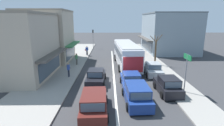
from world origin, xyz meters
name	(u,v)px	position (x,y,z in m)	size (l,w,h in m)	color
ground_plane	(114,80)	(0.00, 0.00, 0.00)	(140.00, 140.00, 0.00)	#353538
lane_centre_line	(113,70)	(0.00, 4.00, 0.00)	(0.20, 28.00, 0.01)	silver
sidewalk_left	(65,66)	(-6.80, 6.00, 0.07)	(5.20, 44.00, 0.14)	gray
kerb_right	(156,65)	(6.20, 6.00, 0.06)	(2.80, 44.00, 0.12)	gray
shopfront_corner_near	(21,46)	(-10.18, 1.16, 3.58)	(7.14, 8.57, 7.17)	#B2A38E
shopfront_mid_block	(47,36)	(-10.18, 9.27, 3.91)	(8.18, 7.32, 7.83)	#B2A38E
building_right_far	(168,32)	(11.48, 17.75, 3.86)	(9.79, 12.04, 7.72)	#84939E
city_bus	(126,53)	(1.87, 6.15, 1.88)	(3.11, 10.96, 3.23)	silver
wagon_queue_gap_filler	(94,103)	(-1.60, -6.78, 0.75)	(2.06, 4.56, 1.58)	#561E19
wagon_behind_bus_near	(136,94)	(1.61, -5.27, 0.75)	(2.08, 4.57, 1.58)	navy
sedan_queue_far_back	(96,77)	(-1.90, -0.79, 0.66)	(2.01, 4.26, 1.47)	black
sedan_adjacent_lane_trail	(131,81)	(1.58, -2.03, 0.66)	(2.01, 4.26, 1.47)	navy
parked_hatchback_kerb_front	(168,86)	(4.67, -3.49, 0.71)	(1.87, 3.73, 1.54)	black
parked_sedan_kerb_second	(153,69)	(4.64, 1.93, 0.66)	(1.99, 4.25, 1.47)	#9EA3A8
traffic_light_downstreet	(93,36)	(-4.19, 21.84, 2.85)	(0.32, 0.24, 4.20)	gray
directional_road_sign	(187,64)	(6.20, -3.44, 2.68)	(0.10, 1.40, 3.60)	gray
street_tree_right	(156,51)	(6.07, 6.41, 2.10)	(1.75, 1.66, 4.43)	brown
pedestrian_with_handbag_near	(87,50)	(-4.59, 13.31, 1.07)	(0.60, 0.51, 1.63)	#232838
pedestrian_browsing_midblock	(69,69)	(-5.10, 0.91, 1.07)	(0.28, 0.66, 1.63)	#232838
pedestrian_far_walker	(77,58)	(-5.19, 6.33, 1.07)	(0.31, 0.55, 1.63)	#4C4742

